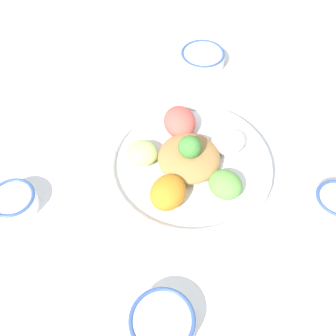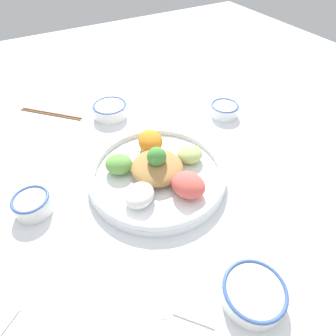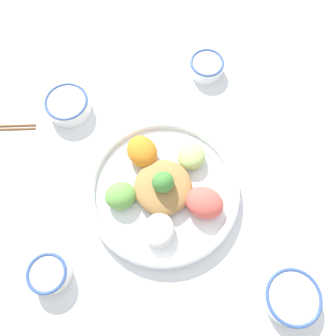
{
  "view_description": "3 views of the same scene",
  "coord_description": "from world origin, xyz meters",
  "px_view_note": "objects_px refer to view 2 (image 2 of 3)",
  "views": [
    {
      "loc": [
        0.48,
        0.04,
        0.69
      ],
      "look_at": [
        0.01,
        -0.04,
        0.04
      ],
      "focal_mm": 42.0,
      "sensor_mm": 36.0,
      "label": 1
    },
    {
      "loc": [
        -0.47,
        0.22,
        0.54
      ],
      "look_at": [
        -0.05,
        -0.02,
        0.06
      ],
      "focal_mm": 30.0,
      "sensor_mm": 36.0,
      "label": 2
    },
    {
      "loc": [
        -0.17,
        0.15,
        0.75
      ],
      "look_at": [
        -0.01,
        -0.03,
        0.09
      ],
      "focal_mm": 35.0,
      "sensor_mm": 36.0,
      "label": 3
    }
  ],
  "objects_px": {
    "sauce_bowl_dark": "(253,293)",
    "serving_spoon_extra": "(172,310)",
    "rice_bowl_blue": "(32,204)",
    "salad_platter": "(158,171)",
    "serving_spoon_main": "(15,311)",
    "sauce_bowl_red": "(109,110)",
    "rice_bowl_plain": "(224,109)",
    "chopsticks_pair_near": "(51,113)"
  },
  "relations": [
    {
      "from": "sauce_bowl_red",
      "to": "serving_spoon_extra",
      "type": "relative_size",
      "value": 1.0
    },
    {
      "from": "chopsticks_pair_near",
      "to": "salad_platter",
      "type": "bearing_deg",
      "value": -22.87
    },
    {
      "from": "salad_platter",
      "to": "chopsticks_pair_near",
      "type": "bearing_deg",
      "value": 21.69
    },
    {
      "from": "sauce_bowl_red",
      "to": "serving_spoon_main",
      "type": "relative_size",
      "value": 0.9
    },
    {
      "from": "rice_bowl_blue",
      "to": "serving_spoon_extra",
      "type": "xyz_separation_m",
      "value": [
        -0.35,
        -0.17,
        -0.02
      ]
    },
    {
      "from": "sauce_bowl_red",
      "to": "rice_bowl_plain",
      "type": "bearing_deg",
      "value": -118.54
    },
    {
      "from": "salad_platter",
      "to": "serving_spoon_extra",
      "type": "xyz_separation_m",
      "value": [
        -0.3,
        0.13,
        -0.02
      ]
    },
    {
      "from": "rice_bowl_blue",
      "to": "sauce_bowl_dark",
      "type": "distance_m",
      "value": 0.51
    },
    {
      "from": "rice_bowl_blue",
      "to": "sauce_bowl_red",
      "type": "bearing_deg",
      "value": -46.41
    },
    {
      "from": "serving_spoon_extra",
      "to": "sauce_bowl_red",
      "type": "bearing_deg",
      "value": 127.19
    },
    {
      "from": "rice_bowl_plain",
      "to": "serving_spoon_main",
      "type": "xyz_separation_m",
      "value": [
        -0.31,
        0.71,
        -0.02
      ]
    },
    {
      "from": "rice_bowl_blue",
      "to": "serving_spoon_extra",
      "type": "bearing_deg",
      "value": -154.31
    },
    {
      "from": "chopsticks_pair_near",
      "to": "rice_bowl_blue",
      "type": "bearing_deg",
      "value": -62.44
    },
    {
      "from": "salad_platter",
      "to": "sauce_bowl_dark",
      "type": "height_order",
      "value": "salad_platter"
    },
    {
      "from": "sauce_bowl_dark",
      "to": "chopsticks_pair_near",
      "type": "bearing_deg",
      "value": 12.97
    },
    {
      "from": "sauce_bowl_red",
      "to": "rice_bowl_plain",
      "type": "relative_size",
      "value": 1.2
    },
    {
      "from": "rice_bowl_blue",
      "to": "sauce_bowl_dark",
      "type": "bearing_deg",
      "value": -142.65
    },
    {
      "from": "sauce_bowl_red",
      "to": "sauce_bowl_dark",
      "type": "xyz_separation_m",
      "value": [
        -0.68,
        -0.01,
        -0.0
      ]
    },
    {
      "from": "salad_platter",
      "to": "rice_bowl_plain",
      "type": "bearing_deg",
      "value": -65.63
    },
    {
      "from": "sauce_bowl_dark",
      "to": "chopsticks_pair_near",
      "type": "relative_size",
      "value": 0.67
    },
    {
      "from": "rice_bowl_blue",
      "to": "chopsticks_pair_near",
      "type": "bearing_deg",
      "value": -17.88
    },
    {
      "from": "rice_bowl_plain",
      "to": "serving_spoon_extra",
      "type": "bearing_deg",
      "value": 134.25
    },
    {
      "from": "rice_bowl_plain",
      "to": "chopsticks_pair_near",
      "type": "bearing_deg",
      "value": 60.06
    },
    {
      "from": "salad_platter",
      "to": "serving_spoon_main",
      "type": "height_order",
      "value": "salad_platter"
    },
    {
      "from": "rice_bowl_blue",
      "to": "serving_spoon_extra",
      "type": "height_order",
      "value": "rice_bowl_blue"
    },
    {
      "from": "serving_spoon_main",
      "to": "rice_bowl_plain",
      "type": "bearing_deg",
      "value": 166.35
    },
    {
      "from": "sauce_bowl_red",
      "to": "sauce_bowl_dark",
      "type": "relative_size",
      "value": 0.94
    },
    {
      "from": "serving_spoon_main",
      "to": "serving_spoon_extra",
      "type": "bearing_deg",
      "value": 113.54
    },
    {
      "from": "sauce_bowl_dark",
      "to": "serving_spoon_extra",
      "type": "height_order",
      "value": "sauce_bowl_dark"
    },
    {
      "from": "rice_bowl_blue",
      "to": "sauce_bowl_dark",
      "type": "relative_size",
      "value": 0.73
    },
    {
      "from": "sauce_bowl_red",
      "to": "salad_platter",
      "type": "bearing_deg",
      "value": -179.03
    },
    {
      "from": "sauce_bowl_red",
      "to": "serving_spoon_extra",
      "type": "xyz_separation_m",
      "value": [
        -0.63,
        0.13,
        -0.02
      ]
    },
    {
      "from": "rice_bowl_blue",
      "to": "sauce_bowl_dark",
      "type": "height_order",
      "value": "rice_bowl_blue"
    },
    {
      "from": "serving_spoon_extra",
      "to": "serving_spoon_main",
      "type": "bearing_deg",
      "value": -160.46
    },
    {
      "from": "rice_bowl_blue",
      "to": "rice_bowl_plain",
      "type": "distance_m",
      "value": 0.64
    },
    {
      "from": "salad_platter",
      "to": "chopsticks_pair_near",
      "type": "distance_m",
      "value": 0.47
    },
    {
      "from": "salad_platter",
      "to": "serving_spoon_main",
      "type": "xyz_separation_m",
      "value": [
        -0.16,
        0.38,
        -0.02
      ]
    },
    {
      "from": "rice_bowl_blue",
      "to": "chopsticks_pair_near",
      "type": "distance_m",
      "value": 0.41
    },
    {
      "from": "rice_bowl_blue",
      "to": "rice_bowl_plain",
      "type": "relative_size",
      "value": 0.94
    },
    {
      "from": "chopsticks_pair_near",
      "to": "serving_spoon_main",
      "type": "relative_size",
      "value": 1.42
    },
    {
      "from": "salad_platter",
      "to": "sauce_bowl_dark",
      "type": "bearing_deg",
      "value": -178.76
    },
    {
      "from": "sauce_bowl_red",
      "to": "serving_spoon_extra",
      "type": "distance_m",
      "value": 0.64
    }
  ]
}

